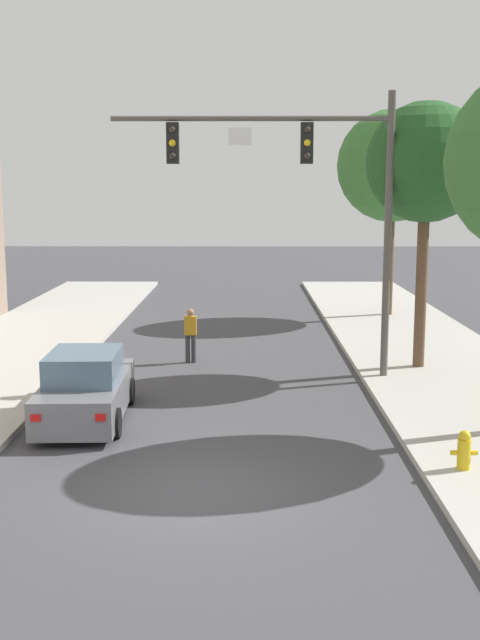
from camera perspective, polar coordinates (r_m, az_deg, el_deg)
name	(u,v)px	position (r m, az deg, el deg)	size (l,w,h in m)	color
ground_plane	(197,493)	(13.59, -3.16, -12.57)	(120.00, 120.00, 0.00)	#424247
traffic_signal_mast	(309,180)	(20.64, 5.09, 10.21)	(7.36, 0.38, 7.50)	#514C47
car_lead_grey	(86,389)	(17.72, -11.29, -5.02)	(1.94, 4.29, 1.60)	slate
pedestrian_crossing_road	(190,333)	(23.22, -3.67, -0.93)	(0.36, 0.22, 1.64)	#333338
fire_hydrant	(464,450)	(14.66, 16.17, -9.17)	(0.48, 0.24, 0.72)	gold
street_tree_second	(426,164)	(22.26, 13.53, 11.12)	(3.31, 3.31, 7.39)	brown
street_tree_third	(393,166)	(31.69, 11.16, 11.04)	(4.40, 4.40, 8.13)	brown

